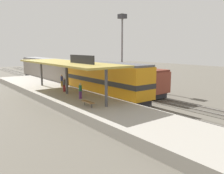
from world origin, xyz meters
TOP-DOWN VIEW (x-y plane):
  - ground_plane at (2.00, 0.00)m, footprint 120.00×120.00m
  - track_near at (0.00, 0.00)m, footprint 3.20×110.00m
  - track_far at (4.60, 0.00)m, footprint 3.20×110.00m
  - platform at (-4.60, 0.00)m, footprint 6.00×44.00m
  - station_canopy at (-4.60, -0.09)m, footprint 5.20×18.00m
  - platform_bench at (-6.00, -7.02)m, footprint 0.44×1.70m
  - locomotive at (0.00, -1.51)m, footprint 2.93×14.43m
  - passenger_carriage_single at (0.00, 16.49)m, footprint 2.90×20.00m
  - freight_car at (4.60, -1.07)m, footprint 2.80×12.00m
  - light_mast at (7.80, 4.48)m, footprint 1.10×1.10m
  - person_waiting at (-4.26, 1.40)m, footprint 0.34×0.34m
  - person_walking at (-4.78, -3.52)m, footprint 0.34×0.34m
  - person_boarding at (-2.79, 5.14)m, footprint 0.34×0.34m

SIDE VIEW (x-z plane):
  - ground_plane at x=2.00m, z-range 0.00..0.00m
  - track_near at x=0.00m, z-range -0.05..0.11m
  - track_far at x=4.60m, z-range -0.05..0.11m
  - platform at x=-4.60m, z-range 0.00..0.90m
  - platform_bench at x=-6.00m, z-range 1.09..1.59m
  - person_waiting at x=-4.26m, z-range 1.00..2.71m
  - person_walking at x=-4.78m, z-range 1.00..2.71m
  - person_boarding at x=-2.79m, z-range 1.00..2.71m
  - freight_car at x=4.60m, z-range 0.20..3.74m
  - passenger_carriage_single at x=0.00m, z-range 0.19..4.43m
  - locomotive at x=0.00m, z-range 0.19..4.63m
  - station_canopy at x=-4.60m, z-range 2.18..6.88m
  - light_mast at x=7.80m, z-range 2.55..14.25m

